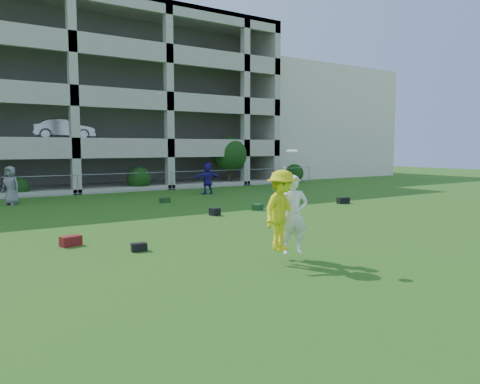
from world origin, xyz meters
TOP-DOWN VIEW (x-y plane):
  - ground at (0.00, 0.00)m, footprint 100.00×100.00m
  - stucco_building at (23.00, 28.00)m, footprint 16.00×14.00m
  - bystander_c at (-3.94, 15.93)m, footprint 1.05×1.06m
  - bystander_d at (6.44, 15.14)m, footprint 1.73×0.56m
  - bystander_e at (12.31, 15.21)m, footprint 0.64×0.67m
  - bag_red_a at (-4.05, 4.67)m, footprint 0.61×0.42m
  - bag_black_b at (-2.73, 2.98)m, footprint 0.44×0.32m
  - bag_green_c at (4.71, 7.80)m, footprint 0.61×0.55m
  - crate_d at (2.30, 7.45)m, footprint 0.41×0.41m
  - bag_black_e at (9.59, 7.37)m, footprint 0.63×0.37m
  - bag_green_g at (2.52, 12.59)m, footprint 0.54×0.37m
  - frisbee_contest at (-0.33, -0.15)m, footprint 1.62×1.05m
  - parking_garage at (-0.01, 27.70)m, footprint 30.00×14.00m
  - fence at (0.00, 19.00)m, footprint 36.06×0.06m
  - shrub_row at (4.59, 19.70)m, footprint 34.38×2.52m

SIDE VIEW (x-z plane):
  - ground at x=0.00m, z-range 0.00..0.00m
  - bag_black_b at x=-2.73m, z-range 0.00..0.22m
  - bag_green_g at x=2.52m, z-range 0.00..0.25m
  - bag_green_c at x=4.71m, z-range 0.00..0.26m
  - bag_red_a at x=-4.05m, z-range 0.00..0.28m
  - crate_d at x=2.30m, z-range 0.00..0.30m
  - bag_black_e at x=9.59m, z-range 0.00..0.30m
  - fence at x=0.00m, z-range 0.01..1.21m
  - bystander_e at x=12.31m, z-range 0.00..1.54m
  - bystander_c at x=-3.94m, z-range 0.00..1.85m
  - bystander_d at x=6.44m, z-range 0.00..1.87m
  - frisbee_contest at x=-0.33m, z-range -0.04..2.50m
  - shrub_row at x=4.59m, z-range -0.24..3.26m
  - stucco_building at x=23.00m, z-range 0.00..10.00m
  - parking_garage at x=-0.01m, z-range 0.01..12.01m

